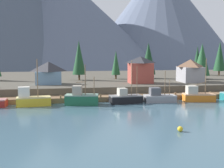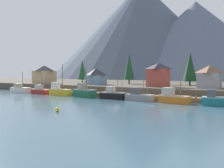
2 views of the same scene
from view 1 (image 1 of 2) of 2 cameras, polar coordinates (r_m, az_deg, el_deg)
The scene contains 20 objects.
ground_plane at distance 78.84m, azimuth -1.26°, elevation -1.43°, with size 400.00×400.00×1.00m, color #3D5B6B.
dock at distance 61.12m, azimuth 1.24°, elevation -2.72°, with size 80.00×4.00×1.60m.
shoreline_bank at distance 90.45m, azimuth -2.39°, elevation 0.67°, with size 400.00×56.00×2.50m, color #4C473D.
mountain_east_peak at distance 191.19m, azimuth -9.50°, elevation 12.00°, with size 129.35×129.35×59.02m, color slate.
mountain_far_ridge at distance 217.39m, azimuth 9.32°, elevation 13.28°, with size 113.47×113.47×74.01m, color slate.
fishing_boat_yellow at distance 56.52m, azimuth -15.48°, elevation -2.96°, with size 6.47×3.16×8.79m.
fishing_boat_green at distance 55.97m, azimuth -6.10°, elevation -2.77°, with size 6.65×3.91×7.73m.
fishing_boat_black at distance 57.47m, azimuth 2.61°, elevation -2.76°, with size 6.48×3.36×8.52m.
fishing_boat_grey at distance 59.42m, azimuth 9.21°, elevation -2.55°, with size 6.42×3.27×6.32m.
fishing_boat_orange at distance 62.27m, azimuth 16.44°, elevation -2.22°, with size 6.64×3.87×8.79m.
house_blue at distance 70.10m, azimuth -12.38°, elevation 2.20°, with size 6.20×4.63×5.38m.
house_red at distance 71.29m, azimuth 5.64°, elevation 2.86°, with size 5.79×4.61×6.58m.
house_grey at distance 76.61m, azimuth 15.16°, elevation 2.60°, with size 5.33×6.50×5.78m.
conifer_near_left at distance 85.43m, azimuth 17.30°, elevation 4.64°, with size 4.59×4.59×10.05m.
conifer_mid_left at distance 84.52m, azimuth 7.18°, elevation 5.01°, with size 4.28×4.28×10.36m.
conifer_mid_right at distance 100.79m, azimuth 20.45°, elevation 5.14°, with size 3.83×3.83×11.02m.
conifer_back_left at distance 101.34m, azimuth 16.47°, elevation 4.84°, with size 3.03×3.03×9.70m.
conifer_back_right at distance 79.02m, azimuth -6.54°, elevation 5.19°, with size 3.61×3.61×10.72m.
conifer_centre at distance 82.03m, azimuth 0.77°, elevation 4.21°, with size 2.49×2.49×8.08m.
channel_buoy at distance 38.10m, azimuth 13.29°, elevation -8.62°, with size 0.70×0.70×0.70m, color gold.
Camera 1 is at (-11.55, -57.28, 10.00)m, focal length 46.39 mm.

